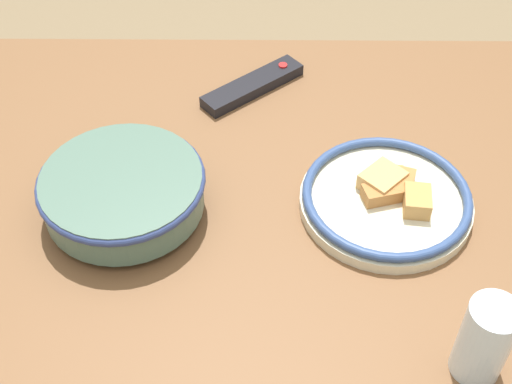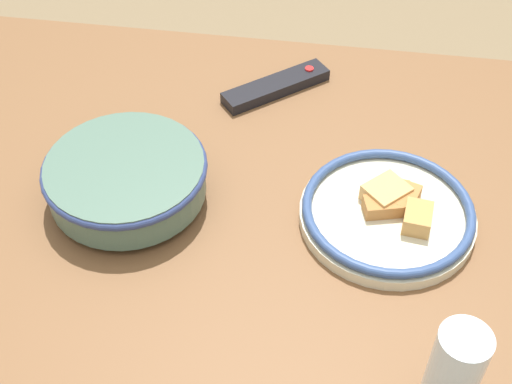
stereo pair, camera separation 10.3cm
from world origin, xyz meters
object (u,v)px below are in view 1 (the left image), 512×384
object	(u,v)px
noodle_bowl	(123,191)
tv_remote	(253,85)
food_plate	(387,198)
drinking_glass	(485,340)

from	to	relation	value
noodle_bowl	tv_remote	xyz separation A→B (m)	(0.18, 0.29, -0.03)
food_plate	drinking_glass	xyz separation A→B (m)	(0.08, -0.27, 0.04)
tv_remote	drinking_glass	bearing A→B (deg)	-12.84
food_plate	tv_remote	world-z (taller)	food_plate
noodle_bowl	tv_remote	size ratio (longest dim) A/B	1.33
noodle_bowl	food_plate	xyz separation A→B (m)	(0.38, 0.01, -0.02)
food_plate	tv_remote	distance (m)	0.34
drinking_glass	food_plate	bearing A→B (deg)	105.77
noodle_bowl	tv_remote	bearing A→B (deg)	57.78
tv_remote	drinking_glass	distance (m)	0.61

